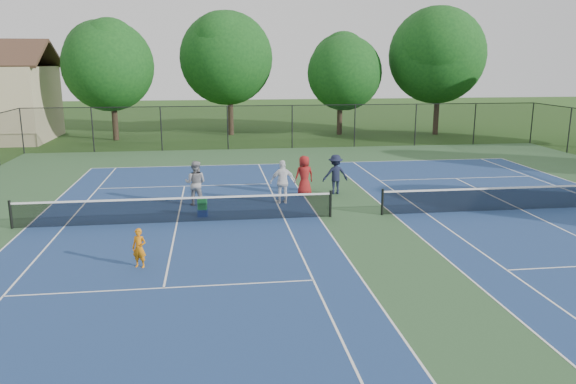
{
  "coord_description": "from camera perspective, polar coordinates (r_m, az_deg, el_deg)",
  "views": [
    {
      "loc": [
        -5.57,
        -20.89,
        5.99
      ],
      "look_at": [
        -2.87,
        -1.0,
        1.3
      ],
      "focal_mm": 35.0,
      "sensor_mm": 36.0,
      "label": 1
    }
  ],
  "objects": [
    {
      "name": "ground",
      "position": [
        22.44,
        6.94,
        -2.43
      ],
      "size": [
        140.0,
        140.0,
        0.0
      ],
      "primitive_type": "plane",
      "color": "#234716",
      "rests_on": "ground"
    },
    {
      "name": "court_pad",
      "position": [
        22.44,
        6.94,
        -2.42
      ],
      "size": [
        36.0,
        36.0,
        0.01
      ],
      "primitive_type": "cube",
      "color": "#315530",
      "rests_on": "ground"
    },
    {
      "name": "tennis_court_left",
      "position": [
        21.75,
        -11.22,
        -2.82
      ],
      "size": [
        12.0,
        23.83,
        1.07
      ],
      "color": "navy",
      "rests_on": "ground"
    },
    {
      "name": "tennis_court_right",
      "position": [
        25.08,
        22.63,
        -1.47
      ],
      "size": [
        12.0,
        23.83,
        1.07
      ],
      "color": "navy",
      "rests_on": "ground"
    },
    {
      "name": "perimeter_fence",
      "position": [
        22.06,
        7.06,
        1.58
      ],
      "size": [
        36.08,
        36.08,
        3.02
      ],
      "color": "black",
      "rests_on": "ground"
    },
    {
      "name": "tree_back_a",
      "position": [
        45.5,
        -17.56,
        12.62
      ],
      "size": [
        6.8,
        6.8,
        9.15
      ],
      "color": "#2D2116",
      "rests_on": "ground"
    },
    {
      "name": "tree_back_b",
      "position": [
        46.92,
        -5.98,
        13.82
      ],
      "size": [
        7.6,
        7.6,
        10.03
      ],
      "color": "#2D2116",
      "rests_on": "ground"
    },
    {
      "name": "tree_back_c",
      "position": [
        47.1,
        5.37,
        12.47
      ],
      "size": [
        6.0,
        6.0,
        8.4
      ],
      "color": "#2D2116",
      "rests_on": "ground"
    },
    {
      "name": "tree_back_d",
      "position": [
        48.59,
        15.19,
        13.69
      ],
      "size": [
        7.8,
        7.8,
        10.37
      ],
      "color": "#2D2116",
      "rests_on": "ground"
    },
    {
      "name": "child_player",
      "position": [
        17.24,
        -14.88,
        -5.53
      ],
      "size": [
        0.51,
        0.42,
        1.2
      ],
      "primitive_type": "imported",
      "rotation": [
        0.0,
        0.0,
        -0.36
      ],
      "color": "orange",
      "rests_on": "ground"
    },
    {
      "name": "instructor",
      "position": [
        24.07,
        -9.38,
        0.9
      ],
      "size": [
        1.09,
        0.95,
        1.92
      ],
      "primitive_type": "imported",
      "rotation": [
        0.0,
        0.0,
        2.87
      ],
      "color": "gray",
      "rests_on": "ground"
    },
    {
      "name": "bystander_a",
      "position": [
        24.06,
        -0.52,
        1.04
      ],
      "size": [
        1.11,
        0.48,
        1.88
      ],
      "primitive_type": "imported",
      "rotation": [
        0.0,
        0.0,
        3.16
      ],
      "color": "white",
      "rests_on": "ground"
    },
    {
      "name": "bystander_b",
      "position": [
        25.89,
        4.83,
        1.8
      ],
      "size": [
        1.21,
        0.74,
        1.83
      ],
      "primitive_type": "imported",
      "rotation": [
        0.0,
        0.0,
        3.19
      ],
      "color": "#161B31",
      "rests_on": "ground"
    },
    {
      "name": "bystander_c",
      "position": [
        25.55,
        1.66,
        1.68
      ],
      "size": [
        1.01,
        0.78,
        1.83
      ],
      "primitive_type": "imported",
      "rotation": [
        0.0,
        0.0,
        3.39
      ],
      "color": "maroon",
      "rests_on": "ground"
    },
    {
      "name": "ball_crate",
      "position": [
        22.4,
        -8.67,
        -2.11
      ],
      "size": [
        0.4,
        0.32,
        0.3
      ],
      "primitive_type": "cube",
      "rotation": [
        0.0,
        0.0,
        -0.06
      ],
      "color": "#16379C",
      "rests_on": "ground"
    },
    {
      "name": "ball_hopper",
      "position": [
        22.31,
        -8.7,
        -1.21
      ],
      "size": [
        0.38,
        0.33,
        0.43
      ],
      "primitive_type": "cube",
      "rotation": [
        0.0,
        0.0,
        -0.15
      ],
      "color": "green",
      "rests_on": "ball_crate"
    }
  ]
}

